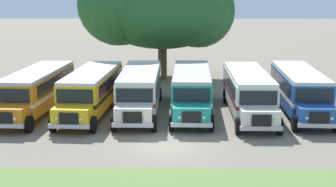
{
  "coord_description": "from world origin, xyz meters",
  "views": [
    {
      "loc": [
        0.39,
        -25.65,
        8.4
      ],
      "look_at": [
        0.0,
        6.25,
        1.6
      ],
      "focal_mm": 53.72,
      "sensor_mm": 36.0,
      "label": 1
    }
  ],
  "objects_px": {
    "parked_bus_slot_3": "(191,89)",
    "parked_bus_slot_5": "(300,89)",
    "parked_bus_slot_4": "(248,91)",
    "parked_bus_slot_2": "(140,89)",
    "broad_shade_tree": "(160,11)",
    "parked_bus_slot_1": "(92,90)",
    "parked_bus_slot_0": "(37,89)"
  },
  "relations": [
    {
      "from": "parked_bus_slot_2",
      "to": "parked_bus_slot_4",
      "type": "bearing_deg",
      "value": 85.94
    },
    {
      "from": "parked_bus_slot_2",
      "to": "parked_bus_slot_5",
      "type": "relative_size",
      "value": 1.0
    },
    {
      "from": "parked_bus_slot_3",
      "to": "parked_bus_slot_4",
      "type": "height_order",
      "value": "same"
    },
    {
      "from": "parked_bus_slot_0",
      "to": "broad_shade_tree",
      "type": "height_order",
      "value": "broad_shade_tree"
    },
    {
      "from": "parked_bus_slot_3",
      "to": "parked_bus_slot_5",
      "type": "distance_m",
      "value": 7.35
    },
    {
      "from": "parked_bus_slot_3",
      "to": "parked_bus_slot_4",
      "type": "xyz_separation_m",
      "value": [
        3.78,
        -0.68,
        0.0
      ]
    },
    {
      "from": "parked_bus_slot_0",
      "to": "parked_bus_slot_1",
      "type": "distance_m",
      "value": 3.76
    },
    {
      "from": "parked_bus_slot_1",
      "to": "parked_bus_slot_3",
      "type": "xyz_separation_m",
      "value": [
        6.77,
        0.4,
        0.0
      ]
    },
    {
      "from": "parked_bus_slot_0",
      "to": "parked_bus_slot_5",
      "type": "height_order",
      "value": "same"
    },
    {
      "from": "parked_bus_slot_4",
      "to": "broad_shade_tree",
      "type": "distance_m",
      "value": 15.24
    },
    {
      "from": "parked_bus_slot_0",
      "to": "parked_bus_slot_2",
      "type": "height_order",
      "value": "same"
    },
    {
      "from": "parked_bus_slot_3",
      "to": "broad_shade_tree",
      "type": "distance_m",
      "value": 13.49
    },
    {
      "from": "parked_bus_slot_2",
      "to": "broad_shade_tree",
      "type": "height_order",
      "value": "broad_shade_tree"
    },
    {
      "from": "parked_bus_slot_3",
      "to": "broad_shade_tree",
      "type": "bearing_deg",
      "value": -166.78
    },
    {
      "from": "parked_bus_slot_0",
      "to": "parked_bus_slot_3",
      "type": "bearing_deg",
      "value": 96.01
    },
    {
      "from": "parked_bus_slot_3",
      "to": "parked_bus_slot_5",
      "type": "relative_size",
      "value": 1.0
    },
    {
      "from": "parked_bus_slot_0",
      "to": "broad_shade_tree",
      "type": "bearing_deg",
      "value": 152.07
    },
    {
      "from": "parked_bus_slot_5",
      "to": "broad_shade_tree",
      "type": "bearing_deg",
      "value": -139.21
    },
    {
      "from": "parked_bus_slot_0",
      "to": "parked_bus_slot_4",
      "type": "bearing_deg",
      "value": 92.86
    },
    {
      "from": "parked_bus_slot_0",
      "to": "parked_bus_slot_2",
      "type": "distance_m",
      "value": 7.01
    },
    {
      "from": "parked_bus_slot_2",
      "to": "parked_bus_slot_3",
      "type": "relative_size",
      "value": 1.0
    },
    {
      "from": "parked_bus_slot_1",
      "to": "parked_bus_slot_5",
      "type": "relative_size",
      "value": 1.0
    },
    {
      "from": "parked_bus_slot_4",
      "to": "parked_bus_slot_5",
      "type": "relative_size",
      "value": 1.0
    },
    {
      "from": "parked_bus_slot_4",
      "to": "parked_bus_slot_5",
      "type": "height_order",
      "value": "same"
    },
    {
      "from": "broad_shade_tree",
      "to": "parked_bus_slot_5",
      "type": "bearing_deg",
      "value": -51.65
    },
    {
      "from": "parked_bus_slot_1",
      "to": "parked_bus_slot_3",
      "type": "relative_size",
      "value": 1.01
    },
    {
      "from": "parked_bus_slot_1",
      "to": "parked_bus_slot_2",
      "type": "relative_size",
      "value": 1.01
    },
    {
      "from": "parked_bus_slot_5",
      "to": "parked_bus_slot_4",
      "type": "bearing_deg",
      "value": -77.73
    },
    {
      "from": "parked_bus_slot_1",
      "to": "parked_bus_slot_3",
      "type": "height_order",
      "value": "same"
    },
    {
      "from": "parked_bus_slot_2",
      "to": "broad_shade_tree",
      "type": "relative_size",
      "value": 0.77
    },
    {
      "from": "parked_bus_slot_4",
      "to": "broad_shade_tree",
      "type": "xyz_separation_m",
      "value": [
        -6.28,
        13.08,
        4.67
      ]
    },
    {
      "from": "parked_bus_slot_3",
      "to": "parked_bus_slot_4",
      "type": "bearing_deg",
      "value": 81.65
    }
  ]
}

